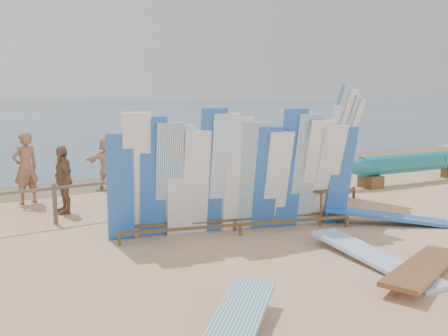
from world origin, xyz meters
TOP-DOWN VIEW (x-y plane):
  - ground at (0.00, 0.00)m, footprint 160.00×160.00m
  - wet_sand_strip at (0.00, 7.20)m, footprint 40.00×2.60m
  - fence at (0.00, 3.00)m, footprint 12.08×0.08m
  - main_surfboard_rack at (0.91, 0.26)m, footprint 5.01×2.13m
  - side_surfboard_rack at (4.39, 0.91)m, footprint 2.70×1.90m
  - outrigger_canoe at (8.95, 1.71)m, footprint 6.84×1.42m
  - vendor_table at (2.98, 0.03)m, footprint 1.11×0.94m
  - flat_board_b at (1.79, -2.43)m, footprint 0.91×2.75m
  - flat_board_c at (2.06, -3.21)m, footprint 2.73×1.41m
  - flat_board_d at (4.00, -1.00)m, footprint 2.45×2.12m
  - beach_chair_left at (0.10, 4.15)m, footprint 0.55×0.57m
  - beach_chair_right at (0.31, 3.61)m, footprint 0.59×0.61m
  - stroller at (1.06, 4.11)m, footprint 0.70×0.90m
  - beachgoer_4 at (-1.56, 3.93)m, footprint 0.49×0.98m
  - beachgoer_1 at (-2.08, 5.45)m, footprint 0.77×0.58m
  - beachgoer_8 at (2.41, 4.06)m, footprint 0.67×0.92m
  - beachgoer_extra_0 at (6.71, 4.54)m, footprint 1.02×1.19m
  - beachgoer_10 at (6.12, 4.93)m, footprint 0.46×0.98m
  - beachgoer_7 at (3.15, 5.70)m, footprint 0.43×0.63m
  - beachgoer_5 at (0.33, 6.12)m, footprint 1.40×1.39m

SIDE VIEW (x-z plane):
  - ground at x=0.00m, z-range 0.00..0.00m
  - wet_sand_strip at x=0.00m, z-range -0.01..0.01m
  - flat_board_b at x=1.79m, z-range -0.11..0.11m
  - flat_board_c at x=2.06m, z-range -0.12..0.12m
  - flat_board_d at x=4.00m, z-range -0.18..0.18m
  - beach_chair_left at x=0.10m, z-range -0.17..0.64m
  - beach_chair_right at x=0.31m, z-range -0.17..0.65m
  - vendor_table at x=2.98m, z-range -0.21..1.04m
  - stroller at x=1.06m, z-range -0.11..1.01m
  - outrigger_canoe at x=8.95m, z-range 0.14..1.11m
  - fence at x=0.00m, z-range 0.18..1.08m
  - beachgoer_7 at x=3.15m, z-range 0.00..1.59m
  - beachgoer_5 at x=0.33m, z-range 0.00..1.60m
  - beachgoer_4 at x=-1.56m, z-range 0.00..1.62m
  - beachgoer_10 at x=6.12m, z-range 0.00..1.64m
  - beachgoer_8 at x=2.41m, z-range 0.00..1.72m
  - beachgoer_extra_0 at x=6.71m, z-range 0.00..1.75m
  - beachgoer_1 at x=-2.08m, z-range 0.00..1.88m
  - main_surfboard_rack at x=0.91m, z-range -0.14..2.42m
  - side_surfboard_rack at x=4.39m, z-range -0.15..2.91m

